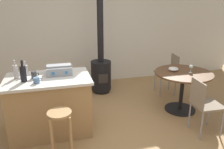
% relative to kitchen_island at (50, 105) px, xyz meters
% --- Properties ---
extents(ground_plane, '(8.80, 8.80, 0.00)m').
position_rel_kitchen_island_xyz_m(ground_plane, '(0.88, -0.49, -0.45)').
color(ground_plane, '#A37A4C').
extents(back_wall, '(8.00, 0.10, 2.70)m').
position_rel_kitchen_island_xyz_m(back_wall, '(0.88, 2.10, 0.90)').
color(back_wall, silver).
rests_on(back_wall, ground_plane).
extents(kitchen_island, '(1.24, 0.80, 0.90)m').
position_rel_kitchen_island_xyz_m(kitchen_island, '(0.00, 0.00, 0.00)').
color(kitchen_island, '#A37A4C').
rests_on(kitchen_island, ground_plane).
extents(wooden_stool, '(0.30, 0.30, 0.69)m').
position_rel_kitchen_island_xyz_m(wooden_stool, '(0.12, -0.72, 0.03)').
color(wooden_stool, '#A37A4C').
rests_on(wooden_stool, ground_plane).
extents(dining_table, '(1.02, 1.02, 0.74)m').
position_rel_kitchen_island_xyz_m(dining_table, '(2.35, 0.11, 0.12)').
color(dining_table, black).
rests_on(dining_table, ground_plane).
extents(folding_chair_near, '(0.44, 0.44, 0.86)m').
position_rel_kitchen_island_xyz_m(folding_chair_near, '(2.49, 0.90, 0.06)').
color(folding_chair_near, '#7F705B').
rests_on(folding_chair_near, ground_plane).
extents(folding_chair_far, '(0.42, 0.42, 0.88)m').
position_rel_kitchen_island_xyz_m(folding_chair_far, '(2.23, -0.66, 0.07)').
color(folding_chair_far, '#7F705B').
rests_on(folding_chair_far, ground_plane).
extents(wood_stove, '(0.44, 0.45, 2.27)m').
position_rel_kitchen_island_xyz_m(wood_stove, '(1.09, 1.36, 0.09)').
color(wood_stove, black).
rests_on(wood_stove, ground_plane).
extents(toolbox, '(0.38, 0.27, 0.15)m').
position_rel_kitchen_island_xyz_m(toolbox, '(0.18, 0.11, 0.52)').
color(toolbox, gray).
rests_on(toolbox, kitchen_island).
extents(bottle_0, '(0.08, 0.08, 0.31)m').
position_rel_kitchen_island_xyz_m(bottle_0, '(-0.32, -0.09, 0.57)').
color(bottle_0, black).
rests_on(bottle_0, kitchen_island).
extents(bottle_1, '(0.07, 0.07, 0.22)m').
position_rel_kitchen_island_xyz_m(bottle_1, '(-0.31, 0.19, 0.53)').
color(bottle_1, '#B7B2AD').
rests_on(bottle_1, kitchen_island).
extents(bottle_2, '(0.06, 0.06, 0.27)m').
position_rel_kitchen_island_xyz_m(bottle_2, '(-0.44, 0.08, 0.55)').
color(bottle_2, '#B7B2AD').
rests_on(bottle_2, kitchen_island).
extents(cup_0, '(0.11, 0.08, 0.11)m').
position_rel_kitchen_island_xyz_m(cup_0, '(-0.19, 0.01, 0.50)').
color(cup_0, '#383838').
rests_on(cup_0, kitchen_island).
extents(cup_1, '(0.12, 0.08, 0.08)m').
position_rel_kitchen_island_xyz_m(cup_1, '(-0.14, -0.20, 0.49)').
color(cup_1, '#4C7099').
rests_on(cup_1, kitchen_island).
extents(wine_glass, '(0.07, 0.07, 0.14)m').
position_rel_kitchen_island_xyz_m(wine_glass, '(2.45, 0.07, 0.40)').
color(wine_glass, silver).
rests_on(wine_glass, dining_table).
extents(serving_bowl, '(0.18, 0.18, 0.07)m').
position_rel_kitchen_island_xyz_m(serving_bowl, '(2.21, 0.25, 0.33)').
color(serving_bowl, white).
rests_on(serving_bowl, dining_table).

